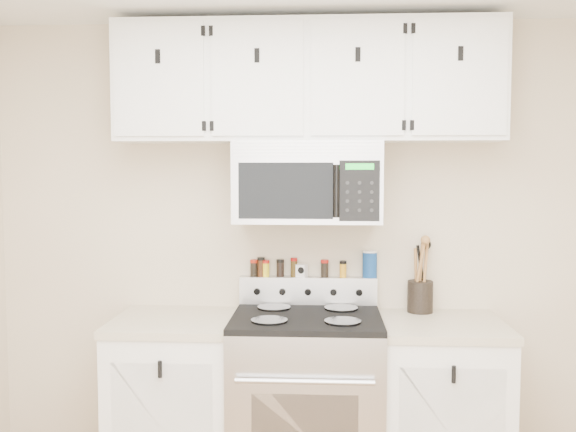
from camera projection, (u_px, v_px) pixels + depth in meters
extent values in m
cube|color=#BCAA8D|center=(308.00, 249.00, 3.58)|extent=(3.50, 0.01, 2.50)
cube|color=#B7B7BA|center=(307.00, 408.00, 3.32)|extent=(0.76, 0.65, 0.92)
cube|color=black|center=(307.00, 318.00, 3.29)|extent=(0.76, 0.65, 0.03)
cube|color=#B7B7BA|center=(308.00, 290.00, 3.56)|extent=(0.76, 0.08, 0.15)
cylinder|color=black|center=(269.00, 321.00, 3.15)|extent=(0.18, 0.18, 0.01)
cylinder|color=black|center=(343.00, 322.00, 3.13)|extent=(0.18, 0.18, 0.01)
cylinder|color=black|center=(274.00, 307.00, 3.44)|extent=(0.18, 0.18, 0.01)
cylinder|color=black|center=(341.00, 308.00, 3.42)|extent=(0.18, 0.18, 0.01)
cube|color=white|center=(176.00, 407.00, 3.39)|extent=(0.62, 0.60, 0.88)
cube|color=tan|center=(175.00, 322.00, 3.35)|extent=(0.64, 0.62, 0.04)
cube|color=white|center=(440.00, 413.00, 3.31)|extent=(0.62, 0.60, 0.88)
cube|color=tan|center=(442.00, 325.00, 3.27)|extent=(0.64, 0.62, 0.04)
cube|color=#9E9EA3|center=(308.00, 182.00, 3.37)|extent=(0.76, 0.38, 0.42)
cube|color=#B7B7BA|center=(307.00, 148.00, 3.16)|extent=(0.73, 0.01, 0.08)
cube|color=black|center=(286.00, 191.00, 3.18)|extent=(0.47, 0.01, 0.28)
cube|color=black|center=(359.00, 191.00, 3.16)|extent=(0.20, 0.01, 0.30)
cylinder|color=black|center=(336.00, 191.00, 3.13)|extent=(0.03, 0.03, 0.26)
cube|color=white|center=(308.00, 83.00, 3.36)|extent=(2.00, 0.33, 0.62)
cube|color=white|center=(158.00, 79.00, 3.23)|extent=(0.46, 0.01, 0.57)
cube|color=black|center=(158.00, 56.00, 3.21)|extent=(0.02, 0.01, 0.07)
cube|color=white|center=(257.00, 78.00, 3.20)|extent=(0.46, 0.01, 0.57)
cube|color=black|center=(257.00, 55.00, 3.18)|extent=(0.03, 0.01, 0.07)
cube|color=white|center=(358.00, 78.00, 3.17)|extent=(0.46, 0.01, 0.57)
cube|color=black|center=(358.00, 54.00, 3.16)|extent=(0.03, 0.01, 0.07)
cube|color=white|center=(460.00, 77.00, 3.14)|extent=(0.46, 0.01, 0.57)
cube|color=black|center=(461.00, 53.00, 3.13)|extent=(0.02, 0.01, 0.07)
cylinder|color=black|center=(420.00, 297.00, 3.48)|extent=(0.14, 0.14, 0.17)
cylinder|color=olive|center=(420.00, 273.00, 3.47)|extent=(0.02, 0.02, 0.32)
cylinder|color=olive|center=(425.00, 271.00, 3.46)|extent=(0.02, 0.02, 0.34)
cylinder|color=olive|center=(416.00, 274.00, 3.48)|extent=(0.02, 0.02, 0.30)
cylinder|color=black|center=(422.00, 273.00, 3.49)|extent=(0.02, 0.02, 0.31)
cylinder|color=olive|center=(419.00, 272.00, 3.45)|extent=(0.02, 0.02, 0.33)
cube|color=white|center=(301.00, 270.00, 3.56)|extent=(0.07, 0.07, 0.07)
cylinder|color=navy|center=(370.00, 265.00, 3.53)|extent=(0.08, 0.08, 0.14)
cylinder|color=white|center=(370.00, 251.00, 3.53)|extent=(0.08, 0.08, 0.01)
cylinder|color=black|center=(254.00, 269.00, 3.57)|extent=(0.04, 0.04, 0.08)
cylinder|color=#AB1D0D|center=(254.00, 261.00, 3.57)|extent=(0.04, 0.04, 0.02)
cylinder|color=#3F200F|center=(261.00, 268.00, 3.57)|extent=(0.04, 0.04, 0.09)
cylinder|color=black|center=(261.00, 259.00, 3.56)|extent=(0.04, 0.04, 0.02)
cylinder|color=yellow|center=(266.00, 270.00, 3.57)|extent=(0.04, 0.04, 0.08)
cylinder|color=#AB120D|center=(266.00, 262.00, 3.56)|extent=(0.04, 0.04, 0.02)
cylinder|color=black|center=(280.00, 269.00, 3.56)|extent=(0.04, 0.04, 0.08)
cylinder|color=black|center=(280.00, 261.00, 3.56)|extent=(0.04, 0.04, 0.02)
cylinder|color=#3F2E0F|center=(294.00, 269.00, 3.56)|extent=(0.04, 0.04, 0.09)
cylinder|color=#950C0B|center=(294.00, 259.00, 3.55)|extent=(0.04, 0.04, 0.02)
cylinder|color=black|center=(325.00, 270.00, 3.55)|extent=(0.04, 0.04, 0.08)
cylinder|color=#AE130D|center=(325.00, 261.00, 3.55)|extent=(0.04, 0.04, 0.02)
cylinder|color=orange|center=(343.00, 270.00, 3.54)|extent=(0.04, 0.04, 0.07)
cylinder|color=black|center=(343.00, 262.00, 3.54)|extent=(0.04, 0.04, 0.02)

